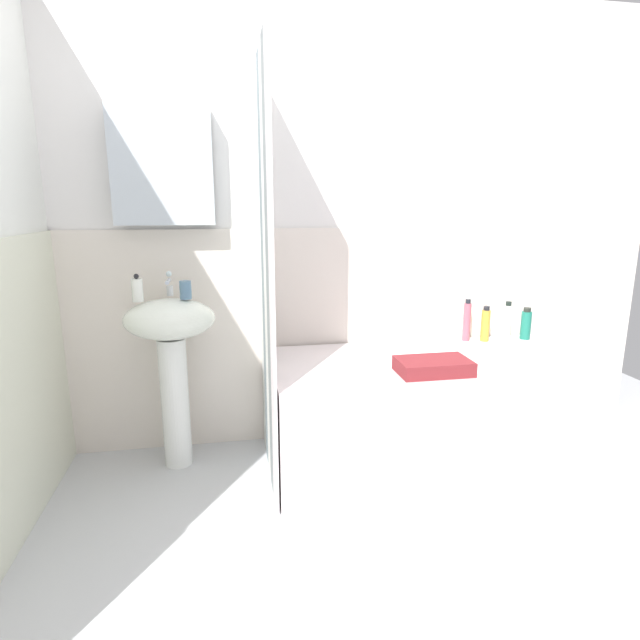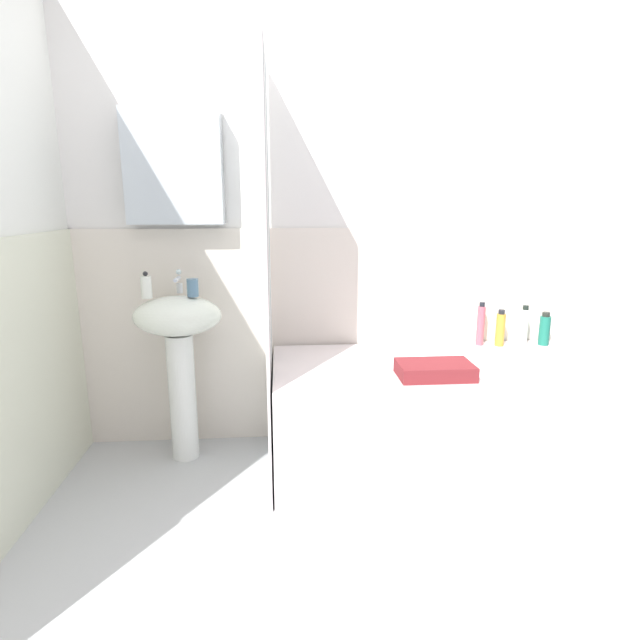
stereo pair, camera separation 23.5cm
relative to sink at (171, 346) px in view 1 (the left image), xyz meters
name	(u,v)px [view 1 (the left image)]	position (x,y,z in m)	size (l,w,h in m)	color
ground_plane	(431,583)	(0.97, -1.03, -0.66)	(4.80, 5.60, 0.04)	silver
wall_back_tiled	(342,238)	(0.92, 0.23, 0.50)	(3.60, 0.18, 2.40)	white
sink	(171,346)	(0.00, 0.00, 0.00)	(0.44, 0.34, 0.88)	white
faucet	(169,284)	(0.00, 0.08, 0.30)	(0.03, 0.12, 0.12)	silver
soap_dispenser	(137,290)	(-0.13, -0.03, 0.29)	(0.05, 0.05, 0.13)	white
toothbrush_cup	(186,290)	(0.09, -0.01, 0.28)	(0.06, 0.06, 0.09)	slate
bathtub	(427,410)	(1.29, -0.18, -0.36)	(1.61, 0.74, 0.55)	white
shower_curtain	(266,277)	(0.46, -0.18, 0.36)	(0.01, 0.74, 2.00)	white
body_wash_bottle	(526,324)	(1.99, 0.10, 0.00)	(0.06, 0.06, 0.19)	#1C725E
lotion_bottle	(507,322)	(1.87, 0.10, 0.02)	(0.04, 0.04, 0.23)	white
shampoo_bottle	(485,325)	(1.74, 0.10, 0.01)	(0.05, 0.05, 0.20)	gold
conditioner_bottle	(467,321)	(1.63, 0.12, 0.03)	(0.04, 0.04, 0.24)	#BE5466
towel_folded	(433,366)	(1.22, -0.39, -0.05)	(0.34, 0.20, 0.07)	maroon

